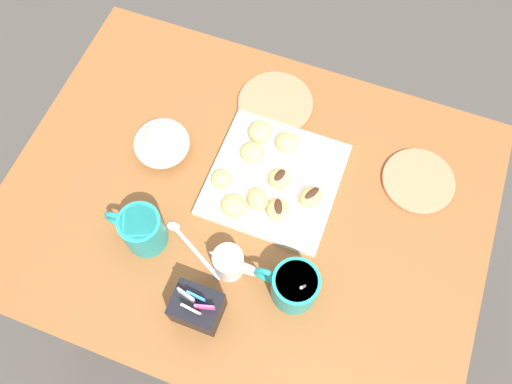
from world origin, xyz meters
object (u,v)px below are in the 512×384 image
(sugar_caddy, at_px, (198,308))
(cream_pitcher_white, at_px, (230,263))
(coffee_mug_teal_right, at_px, (142,229))
(beignet_7, at_px, (287,142))
(beignet_6, at_px, (259,197))
(beignet_5, at_px, (311,197))
(beignet_1, at_px, (279,179))
(pastry_plate_square, at_px, (274,180))
(ice_cream_bowl, at_px, (161,142))
(beignet_3, at_px, (234,206))
(beignet_8, at_px, (278,210))
(beignet_4, at_px, (253,153))
(saucer_coral_right, at_px, (275,103))
(coffee_mug_teal_left, at_px, (294,286))
(beignet_0, at_px, (261,132))
(dining_table, at_px, (247,222))
(beignet_2, at_px, (222,179))
(saucer_coral_left, at_px, (418,181))

(sugar_caddy, bearing_deg, cream_pitcher_white, -102.68)
(coffee_mug_teal_right, xyz_separation_m, beignet_7, (-0.20, -0.30, -0.02))
(coffee_mug_teal_right, height_order, beignet_6, coffee_mug_teal_right)
(beignet_5, bearing_deg, beignet_1, -12.58)
(pastry_plate_square, relative_size, beignet_5, 5.18)
(coffee_mug_teal_right, distance_m, ice_cream_bowl, 0.21)
(beignet_3, bearing_deg, beignet_6, -138.44)
(cream_pitcher_white, bearing_deg, beignet_8, -109.61)
(sugar_caddy, bearing_deg, beignet_5, -113.70)
(beignet_6, distance_m, beignet_8, 0.05)
(beignet_4, bearing_deg, ice_cream_bowl, 13.99)
(saucer_coral_right, xyz_separation_m, beignet_3, (-0.01, 0.28, 0.03))
(coffee_mug_teal_left, distance_m, beignet_6, 0.20)
(saucer_coral_right, xyz_separation_m, beignet_5, (-0.15, 0.21, 0.03))
(beignet_3, distance_m, beignet_4, 0.13)
(beignet_6, bearing_deg, beignet_4, -62.72)
(coffee_mug_teal_left, distance_m, beignet_0, 0.35)
(dining_table, height_order, cream_pitcher_white, cream_pitcher_white)
(coffee_mug_teal_left, height_order, saucer_coral_right, coffee_mug_teal_left)
(dining_table, xyz_separation_m, beignet_2, (0.06, -0.02, 0.16))
(beignet_1, distance_m, beignet_8, 0.07)
(cream_pitcher_white, bearing_deg, beignet_3, -72.74)
(cream_pitcher_white, height_order, ice_cream_bowl, ice_cream_bowl)
(cream_pitcher_white, bearing_deg, sugar_caddy, 77.32)
(saucer_coral_left, distance_m, beignet_0, 0.36)
(beignet_3, bearing_deg, beignet_8, -163.90)
(cream_pitcher_white, xyz_separation_m, beignet_1, (-0.03, -0.21, -0.01))
(pastry_plate_square, xyz_separation_m, coffee_mug_teal_left, (-0.12, 0.21, 0.04))
(ice_cream_bowl, bearing_deg, saucer_coral_left, -167.35)
(cream_pitcher_white, distance_m, saucer_coral_right, 0.40)
(saucer_coral_left, xyz_separation_m, beignet_5, (0.20, 0.13, 0.03))
(ice_cream_bowl, height_order, beignet_8, ice_cream_bowl)
(saucer_coral_right, bearing_deg, beignet_7, 121.50)
(sugar_caddy, height_order, beignet_2, sugar_caddy)
(ice_cream_bowl, bearing_deg, beignet_2, 167.55)
(cream_pitcher_white, xyz_separation_m, saucer_coral_left, (-0.31, -0.32, -0.03))
(saucer_coral_right, bearing_deg, ice_cream_bowl, 46.55)
(sugar_caddy, relative_size, beignet_2, 2.46)
(saucer_coral_right, bearing_deg, pastry_plate_square, 108.91)
(coffee_mug_teal_left, bearing_deg, sugar_caddy, 33.07)
(beignet_1, relative_size, beignet_4, 0.90)
(cream_pitcher_white, relative_size, saucer_coral_left, 0.67)
(pastry_plate_square, distance_m, ice_cream_bowl, 0.26)
(saucer_coral_left, height_order, beignet_8, beignet_8)
(beignet_2, distance_m, beignet_6, 0.09)
(cream_pitcher_white, distance_m, beignet_8, 0.15)
(beignet_2, relative_size, beignet_5, 0.83)
(beignet_7, relative_size, beignet_8, 1.01)
(ice_cream_bowl, xyz_separation_m, beignet_4, (-0.19, -0.05, -0.01))
(saucer_coral_left, bearing_deg, saucer_coral_right, -12.48)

